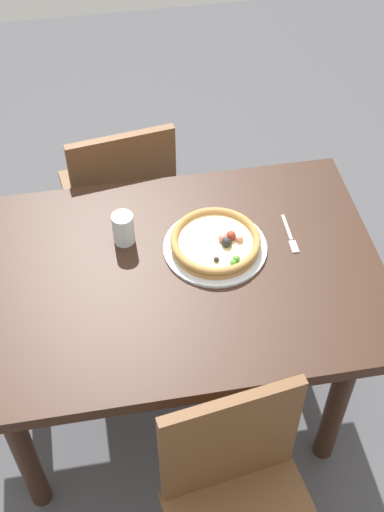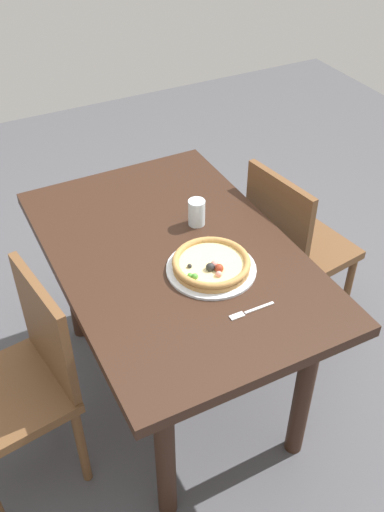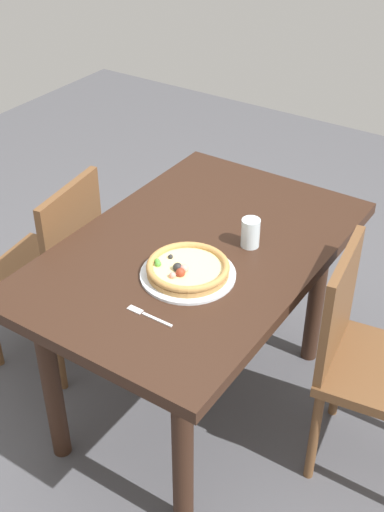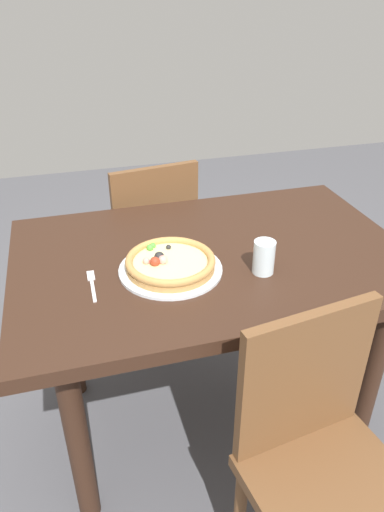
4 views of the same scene
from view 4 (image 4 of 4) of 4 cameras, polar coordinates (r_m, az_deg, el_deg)
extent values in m
plane|color=#4C4C51|center=(2.08, 1.92, -18.31)|extent=(6.00, 6.00, 0.00)
cube|color=#331E14|center=(1.59, 2.39, -0.28)|extent=(1.30, 0.85, 0.04)
cylinder|color=#331E14|center=(1.58, -13.52, -20.44)|extent=(0.07, 0.07, 0.73)
cylinder|color=#331E14|center=(1.83, 20.70, -12.94)|extent=(0.07, 0.07, 0.73)
cylinder|color=#331E14|center=(1.99, -14.66, -7.82)|extent=(0.07, 0.07, 0.73)
cylinder|color=#331E14|center=(2.20, 12.59, -3.41)|extent=(0.07, 0.07, 0.73)
cylinder|color=brown|center=(1.71, 16.64, -23.66)|extent=(0.04, 0.04, 0.43)
cube|color=brown|center=(1.37, 16.97, -25.72)|extent=(0.45, 0.45, 0.04)
cube|color=brown|center=(1.28, 13.30, -14.08)|extent=(0.38, 0.08, 0.42)
cylinder|color=brown|center=(2.54, -10.31, -2.06)|extent=(0.04, 0.04, 0.43)
cylinder|color=brown|center=(2.62, -3.15, -0.44)|extent=(0.04, 0.04, 0.43)
cylinder|color=brown|center=(2.27, -8.03, -6.34)|extent=(0.04, 0.04, 0.43)
cylinder|color=brown|center=(2.36, -0.11, -4.35)|extent=(0.04, 0.04, 0.43)
cube|color=brown|center=(2.31, -5.69, 1.70)|extent=(0.45, 0.45, 0.04)
cube|color=brown|center=(2.05, -4.30, 5.02)|extent=(0.38, 0.09, 0.42)
cylinder|color=silver|center=(1.48, -2.57, -1.61)|extent=(0.32, 0.32, 0.01)
cylinder|color=#B78447|center=(1.47, -2.58, -1.15)|extent=(0.27, 0.27, 0.02)
cylinder|color=beige|center=(1.47, -2.59, -0.75)|extent=(0.24, 0.24, 0.01)
torus|color=#B78447|center=(1.46, -2.60, -0.52)|extent=(0.28, 0.28, 0.02)
sphere|color=#262626|center=(1.47, -3.92, -0.09)|extent=(0.03, 0.03, 0.03)
sphere|color=#E58C7F|center=(1.46, -5.48, -0.61)|extent=(0.02, 0.02, 0.02)
sphere|color=#4C9E38|center=(1.54, -4.69, 1.24)|extent=(0.02, 0.02, 0.02)
sphere|color=#262626|center=(1.53, -2.82, 1.06)|extent=(0.02, 0.02, 0.02)
sphere|color=maroon|center=(1.45, -4.45, -0.68)|extent=(0.03, 0.03, 0.03)
sphere|color=#E58C7F|center=(1.46, -3.50, -0.49)|extent=(0.03, 0.03, 0.03)
sphere|color=#4C9E38|center=(1.53, -5.04, 0.99)|extent=(0.02, 0.02, 0.02)
cube|color=silver|center=(1.42, -11.70, -4.12)|extent=(0.01, 0.11, 0.00)
cube|color=silver|center=(1.49, -11.99, -2.31)|extent=(0.02, 0.05, 0.00)
cylinder|color=silver|center=(1.47, 8.58, -0.13)|extent=(0.07, 0.07, 0.11)
camera|label=1|loc=(2.79, -4.14, 46.59)|focal=47.96mm
camera|label=2|loc=(2.33, -54.67, 33.76)|focal=40.49mm
camera|label=3|loc=(1.32, -105.86, 17.04)|focal=46.26mm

